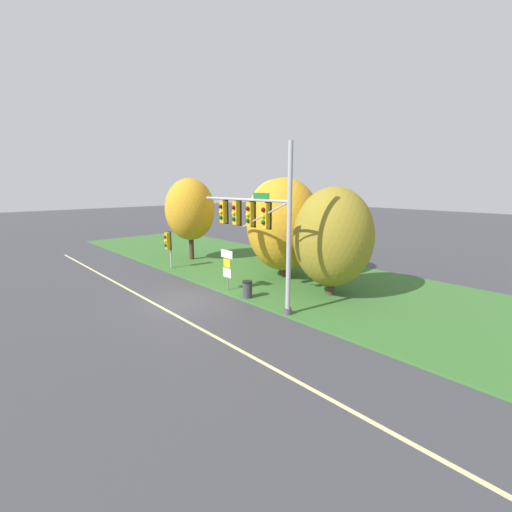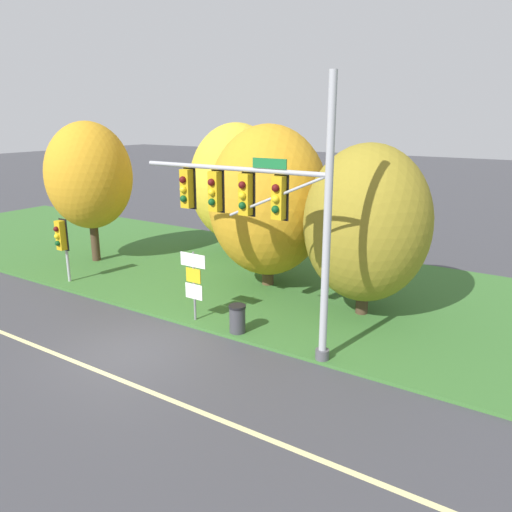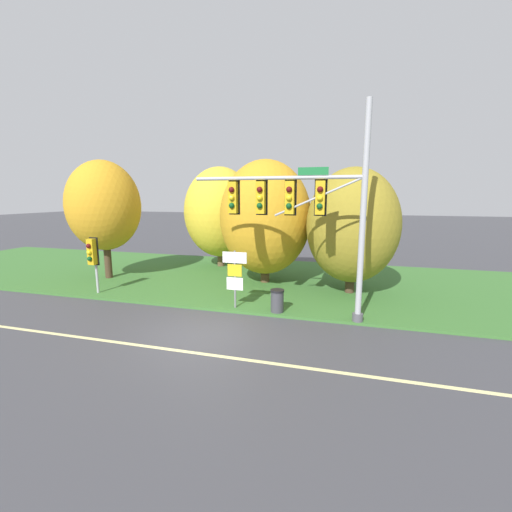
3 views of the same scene
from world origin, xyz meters
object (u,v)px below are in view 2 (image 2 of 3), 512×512
tree_left_of_mast (237,183)px  tree_mid_verge (367,224)px  trash_bin (237,319)px  traffic_signal_mast (262,205)px  tree_behind_signpost (268,201)px  pedestrian_signal_near_kerb (62,238)px  route_sign_post (194,278)px  tree_nearest_road (89,176)px

tree_left_of_mast → tree_mid_verge: bearing=-26.8°
trash_bin → tree_left_of_mast: bearing=125.0°
tree_left_of_mast → trash_bin: size_ratio=6.99×
traffic_signal_mast → tree_behind_signpost: traffic_signal_mast is taller
pedestrian_signal_near_kerb → trash_bin: pedestrian_signal_near_kerb is taller
traffic_signal_mast → pedestrian_signal_near_kerb: bearing=177.9°
tree_behind_signpost → tree_mid_verge: tree_behind_signpost is taller
traffic_signal_mast → trash_bin: 3.98m
route_sign_post → tree_mid_verge: 6.18m
traffic_signal_mast → tree_nearest_road: size_ratio=1.20×
pedestrian_signal_near_kerb → tree_behind_signpost: (7.28, 4.48, 1.58)m
pedestrian_signal_near_kerb → trash_bin: bearing=-1.1°
tree_left_of_mast → tree_behind_signpost: 5.17m
traffic_signal_mast → tree_mid_verge: 4.45m
tree_nearest_road → tree_left_of_mast: bearing=44.6°
traffic_signal_mast → tree_mid_verge: traffic_signal_mast is taller
traffic_signal_mast → pedestrian_signal_near_kerb: traffic_signal_mast is taller
route_sign_post → tree_nearest_road: bearing=160.6°
tree_left_of_mast → tree_behind_signpost: tree_behind_signpost is taller
traffic_signal_mast → tree_nearest_road: 12.09m
traffic_signal_mast → trash_bin: traffic_signal_mast is taller
tree_mid_verge → tree_left_of_mast: bearing=153.2°
tree_nearest_road → tree_mid_verge: 13.41m
route_sign_post → tree_left_of_mast: bearing=115.5°
tree_left_of_mast → tree_mid_verge: tree_left_of_mast is taller
traffic_signal_mast → route_sign_post: bearing=175.4°
tree_behind_signpost → traffic_signal_mast: bearing=-60.5°
tree_left_of_mast → trash_bin: tree_left_of_mast is taller
route_sign_post → pedestrian_signal_near_kerb: bearing=178.9°
pedestrian_signal_near_kerb → tree_behind_signpost: bearing=31.6°
traffic_signal_mast → route_sign_post: (-2.86, 0.23, -2.80)m
trash_bin → route_sign_post: bearing=179.0°
traffic_signal_mast → tree_behind_signpost: bearing=119.5°
tree_behind_signpost → trash_bin: tree_behind_signpost is taller
tree_left_of_mast → trash_bin: 10.26m
tree_mid_verge → trash_bin: tree_mid_verge is taller
tree_nearest_road → tree_behind_signpost: (8.88, 1.53, -0.59)m
traffic_signal_mast → pedestrian_signal_near_kerb: 10.31m
tree_nearest_road → tree_behind_signpost: tree_nearest_road is taller
pedestrian_signal_near_kerb → tree_mid_verge: tree_mid_verge is taller
pedestrian_signal_near_kerb → traffic_signal_mast: bearing=-2.1°
tree_left_of_mast → tree_mid_verge: 9.42m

